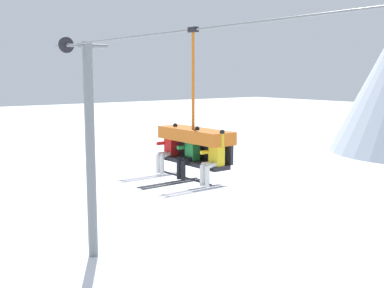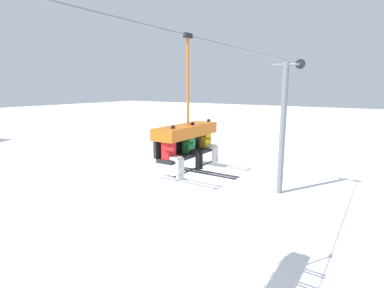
% 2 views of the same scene
% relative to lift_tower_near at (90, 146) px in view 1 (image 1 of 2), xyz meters
% --- Properties ---
extents(lift_tower_near, '(0.36, 1.88, 8.25)m').
position_rel_lift_tower_near_xyz_m(lift_tower_near, '(0.00, 0.00, 0.00)').
color(lift_tower_near, slate).
rests_on(lift_tower_near, ground_plane).
extents(lift_cable, '(21.01, 0.05, 0.05)m').
position_rel_lift_tower_near_xyz_m(lift_cable, '(9.51, -0.78, 3.68)').
color(lift_cable, slate).
extents(chairlift_chair, '(2.22, 0.74, 3.54)m').
position_rel_lift_tower_near_xyz_m(chairlift_chair, '(7.39, -0.71, 1.09)').
color(chairlift_chair, '#232328').
extents(skier_red, '(0.48, 1.70, 1.34)m').
position_rel_lift_tower_near_xyz_m(skier_red, '(6.49, -0.92, 0.79)').
color(skier_red, red).
extents(skier_green, '(0.48, 1.70, 1.34)m').
position_rel_lift_tower_near_xyz_m(skier_green, '(7.39, -0.92, 0.79)').
color(skier_green, '#23843D').
extents(skier_yellow, '(0.48, 1.70, 1.34)m').
position_rel_lift_tower_near_xyz_m(skier_yellow, '(8.29, -0.92, 0.79)').
color(skier_yellow, yellow).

